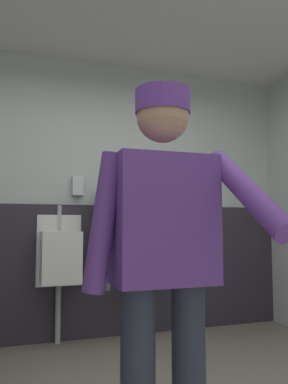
% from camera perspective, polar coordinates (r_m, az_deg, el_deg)
% --- Properties ---
extents(wall_back, '(4.44, 0.12, 2.67)m').
position_cam_1_polar(wall_back, '(3.82, -6.25, -0.71)').
color(wall_back, silver).
rests_on(wall_back, ground_plane).
extents(wainscot_band_back, '(3.84, 0.03, 1.25)m').
position_cam_1_polar(wainscot_band_back, '(3.76, -6.09, -11.51)').
color(wainscot_band_back, '#2D2833').
rests_on(wainscot_band_back, ground_plane).
extents(urinal_left, '(0.40, 0.34, 1.24)m').
position_cam_1_polar(urinal_left, '(3.53, -12.39, -9.37)').
color(urinal_left, white).
rests_on(urinal_left, ground_plane).
extents(urinal_middle, '(0.40, 0.34, 1.24)m').
position_cam_1_polar(urinal_middle, '(3.70, -0.60, -9.28)').
color(urinal_middle, white).
rests_on(urinal_middle, ground_plane).
extents(privacy_divider_panel, '(0.04, 0.40, 0.90)m').
position_cam_1_polar(privacy_divider_panel, '(3.52, -6.09, -6.65)').
color(privacy_divider_panel, '#4C4C51').
extents(person, '(0.64, 0.60, 1.63)m').
position_cam_1_polar(person, '(1.59, 3.02, -8.49)').
color(person, '#2D3342').
rests_on(person, ground_plane).
extents(soap_dispenser, '(0.10, 0.07, 0.18)m').
position_cam_1_polar(soap_dispenser, '(3.68, -9.87, 0.92)').
color(soap_dispenser, silver).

